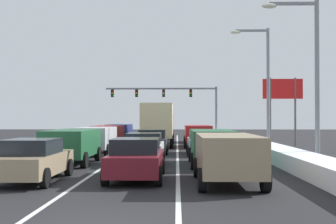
{
  "coord_description": "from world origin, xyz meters",
  "views": [
    {
      "loc": [
        1.67,
        -8.9,
        2.24
      ],
      "look_at": [
        0.82,
        32.97,
        2.82
      ],
      "focal_mm": 47.27,
      "sensor_mm": 36.0,
      "label": 1
    }
  ],
  "objects_px": {
    "sedan_navy_right_lane_fifth": "(196,134)",
    "sedan_white_center_lane_second": "(144,148)",
    "suv_tan_right_lane_nearest": "(227,154)",
    "sedan_tan_left_lane_nearest": "(33,160)",
    "sedan_silver_right_lane_third": "(203,142)",
    "sedan_charcoal_center_lane_third": "(153,141)",
    "suv_green_left_lane_second": "(72,143)",
    "suv_red_left_lane_fourth": "(108,134)",
    "suv_navy_left_lane_fifth": "(119,132)",
    "suv_red_right_lane_fourth": "(198,134)",
    "suv_green_right_lane_second": "(212,144)",
    "street_lamp_right_mid": "(263,78)",
    "sedan_maroon_center_lane_nearest": "(136,159)",
    "roadside_sign_right": "(283,96)",
    "box_truck_center_lane_fourth": "(158,122)",
    "traffic_light_gantry": "(174,97)",
    "street_lamp_right_near": "(309,66)",
    "suv_gray_center_lane_fifth": "(157,131)",
    "suv_silver_left_lane_third": "(96,138)"
  },
  "relations": [
    {
      "from": "suv_gray_center_lane_fifth",
      "to": "suv_red_right_lane_fourth",
      "type": "bearing_deg",
      "value": -66.84
    },
    {
      "from": "sedan_navy_right_lane_fifth",
      "to": "suv_navy_left_lane_fifth",
      "type": "distance_m",
      "value": 7.04
    },
    {
      "from": "sedan_white_center_lane_second",
      "to": "suv_gray_center_lane_fifth",
      "type": "relative_size",
      "value": 0.92
    },
    {
      "from": "sedan_charcoal_center_lane_third",
      "to": "roadside_sign_right",
      "type": "bearing_deg",
      "value": 35.92
    },
    {
      "from": "sedan_maroon_center_lane_nearest",
      "to": "sedan_white_center_lane_second",
      "type": "height_order",
      "value": "same"
    },
    {
      "from": "box_truck_center_lane_fourth",
      "to": "traffic_light_gantry",
      "type": "distance_m",
      "value": 20.38
    },
    {
      "from": "sedan_silver_right_lane_third",
      "to": "suv_gray_center_lane_fifth",
      "type": "distance_m",
      "value": 15.8
    },
    {
      "from": "sedan_charcoal_center_lane_third",
      "to": "box_truck_center_lane_fourth",
      "type": "height_order",
      "value": "box_truck_center_lane_fourth"
    },
    {
      "from": "suv_tan_right_lane_nearest",
      "to": "sedan_maroon_center_lane_nearest",
      "type": "xyz_separation_m",
      "value": [
        -3.2,
        0.99,
        -0.25
      ]
    },
    {
      "from": "sedan_white_center_lane_second",
      "to": "street_lamp_right_near",
      "type": "bearing_deg",
      "value": -10.46
    },
    {
      "from": "sedan_tan_left_lane_nearest",
      "to": "street_lamp_right_mid",
      "type": "relative_size",
      "value": 0.54
    },
    {
      "from": "suv_navy_left_lane_fifth",
      "to": "sedan_silver_right_lane_third",
      "type": "bearing_deg",
      "value": -62.27
    },
    {
      "from": "suv_silver_left_lane_third",
      "to": "street_lamp_right_mid",
      "type": "relative_size",
      "value": 0.59
    },
    {
      "from": "box_truck_center_lane_fourth",
      "to": "sedan_white_center_lane_second",
      "type": "bearing_deg",
      "value": -90.43
    },
    {
      "from": "traffic_light_gantry",
      "to": "suv_red_left_lane_fourth",
      "type": "bearing_deg",
      "value": -102.62
    },
    {
      "from": "sedan_navy_right_lane_fifth",
      "to": "sedan_charcoal_center_lane_third",
      "type": "height_order",
      "value": "same"
    },
    {
      "from": "sedan_silver_right_lane_third",
      "to": "sedan_white_center_lane_second",
      "type": "distance_m",
      "value": 6.22
    },
    {
      "from": "suv_red_left_lane_fourth",
      "to": "roadside_sign_right",
      "type": "bearing_deg",
      "value": 8.93
    },
    {
      "from": "sedan_maroon_center_lane_nearest",
      "to": "sedan_tan_left_lane_nearest",
      "type": "bearing_deg",
      "value": -171.58
    },
    {
      "from": "sedan_navy_right_lane_fifth",
      "to": "sedan_white_center_lane_second",
      "type": "distance_m",
      "value": 19.39
    },
    {
      "from": "suv_red_left_lane_fourth",
      "to": "roadside_sign_right",
      "type": "relative_size",
      "value": 0.89
    },
    {
      "from": "suv_navy_left_lane_fifth",
      "to": "traffic_light_gantry",
      "type": "xyz_separation_m",
      "value": [
        4.91,
        15.02,
        3.87
      ]
    },
    {
      "from": "sedan_maroon_center_lane_nearest",
      "to": "suv_silver_left_lane_third",
      "type": "relative_size",
      "value": 0.92
    },
    {
      "from": "street_lamp_right_mid",
      "to": "roadside_sign_right",
      "type": "distance_m",
      "value": 6.49
    },
    {
      "from": "suv_red_right_lane_fourth",
      "to": "sedan_white_center_lane_second",
      "type": "distance_m",
      "value": 12.94
    },
    {
      "from": "suv_green_left_lane_second",
      "to": "suv_green_right_lane_second",
      "type": "bearing_deg",
      "value": -2.82
    },
    {
      "from": "traffic_light_gantry",
      "to": "street_lamp_right_near",
      "type": "relative_size",
      "value": 1.82
    },
    {
      "from": "sedan_maroon_center_lane_nearest",
      "to": "sedan_white_center_lane_second",
      "type": "relative_size",
      "value": 1.0
    },
    {
      "from": "street_lamp_right_mid",
      "to": "sedan_white_center_lane_second",
      "type": "bearing_deg",
      "value": -133.29
    },
    {
      "from": "suv_green_right_lane_second",
      "to": "suv_green_left_lane_second",
      "type": "height_order",
      "value": "same"
    },
    {
      "from": "sedan_maroon_center_lane_nearest",
      "to": "suv_green_left_lane_second",
      "type": "bearing_deg",
      "value": 124.44
    },
    {
      "from": "sedan_navy_right_lane_fifth",
      "to": "sedan_charcoal_center_lane_third",
      "type": "relative_size",
      "value": 1.0
    },
    {
      "from": "roadside_sign_right",
      "to": "suv_silver_left_lane_third",
      "type": "bearing_deg",
      "value": -148.47
    },
    {
      "from": "suv_tan_right_lane_nearest",
      "to": "sedan_tan_left_lane_nearest",
      "type": "relative_size",
      "value": 1.09
    },
    {
      "from": "suv_red_left_lane_fourth",
      "to": "suv_navy_left_lane_fifth",
      "type": "bearing_deg",
      "value": 90.12
    },
    {
      "from": "roadside_sign_right",
      "to": "sedan_tan_left_lane_nearest",
      "type": "bearing_deg",
      "value": -124.15
    },
    {
      "from": "suv_tan_right_lane_nearest",
      "to": "suv_silver_left_lane_third",
      "type": "height_order",
      "value": "same"
    },
    {
      "from": "sedan_charcoal_center_lane_third",
      "to": "suv_green_left_lane_second",
      "type": "bearing_deg",
      "value": -116.89
    },
    {
      "from": "sedan_maroon_center_lane_nearest",
      "to": "suv_green_left_lane_second",
      "type": "xyz_separation_m",
      "value": [
        -3.61,
        5.27,
        0.25
      ]
    },
    {
      "from": "sedan_navy_right_lane_fifth",
      "to": "suv_tan_right_lane_nearest",
      "type": "bearing_deg",
      "value": -90.03
    },
    {
      "from": "street_lamp_right_near",
      "to": "roadside_sign_right",
      "type": "relative_size",
      "value": 1.4
    },
    {
      "from": "sedan_white_center_lane_second",
      "to": "sedan_charcoal_center_lane_third",
      "type": "relative_size",
      "value": 1.0
    },
    {
      "from": "suv_green_left_lane_second",
      "to": "traffic_light_gantry",
      "type": "distance_m",
      "value": 34.53
    },
    {
      "from": "street_lamp_right_mid",
      "to": "roadside_sign_right",
      "type": "bearing_deg",
      "value": 65.01
    },
    {
      "from": "suv_red_right_lane_fourth",
      "to": "sedan_navy_right_lane_fifth",
      "type": "relative_size",
      "value": 1.09
    },
    {
      "from": "suv_tan_right_lane_nearest",
      "to": "suv_red_right_lane_fourth",
      "type": "bearing_deg",
      "value": 90.28
    },
    {
      "from": "sedan_charcoal_center_lane_third",
      "to": "street_lamp_right_near",
      "type": "distance_m",
      "value": 11.62
    },
    {
      "from": "suv_silver_left_lane_third",
      "to": "traffic_light_gantry",
      "type": "xyz_separation_m",
      "value": [
        4.68,
        28.03,
        3.87
      ]
    },
    {
      "from": "suv_tan_right_lane_nearest",
      "to": "street_lamp_right_mid",
      "type": "distance_m",
      "value": 15.76
    },
    {
      "from": "sedan_silver_right_lane_third",
      "to": "sedan_maroon_center_lane_nearest",
      "type": "distance_m",
      "value": 11.59
    }
  ]
}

